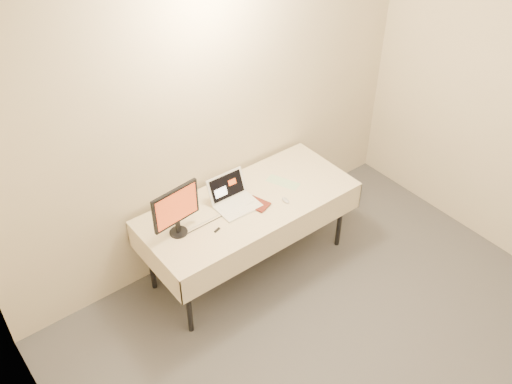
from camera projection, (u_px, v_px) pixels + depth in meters
back_wall at (214, 116)px, 4.65m from camera, size 4.00×0.10×2.70m
table at (249, 208)px, 4.79m from camera, size 1.86×0.81×0.74m
laptop at (233, 198)px, 4.70m from camera, size 0.35×0.33×0.23m
monitor at (176, 208)px, 4.30m from camera, size 0.41×0.16×0.43m
book at (252, 201)px, 4.61m from camera, size 0.14×0.06×0.19m
alarm_clock at (235, 184)px, 4.90m from camera, size 0.15×0.10×0.06m
clicker at (286, 200)px, 4.75m from camera, size 0.05×0.09×0.02m
paper_form at (283, 182)px, 4.96m from camera, size 0.22×0.31×0.00m
usb_dongle at (217, 230)px, 4.47m from camera, size 0.06×0.04×0.01m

